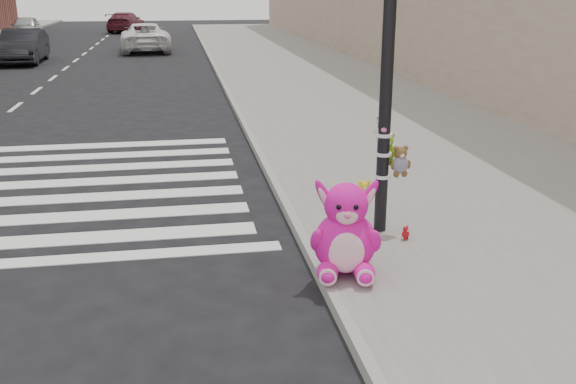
{
  "coord_description": "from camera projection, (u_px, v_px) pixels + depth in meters",
  "views": [
    {
      "loc": [
        0.03,
        -5.9,
        3.26
      ],
      "look_at": [
        1.35,
        1.77,
        0.75
      ],
      "focal_mm": 40.0,
      "sensor_mm": 36.0,
      "label": 1
    }
  ],
  "objects": [
    {
      "name": "curb_edge",
      "position": [
        241.0,
        118.0,
        16.13
      ],
      "size": [
        0.12,
        80.0,
        0.15
      ],
      "primitive_type": "cube",
      "color": "gray",
      "rests_on": "ground"
    },
    {
      "name": "car_white_near",
      "position": [
        145.0,
        37.0,
        32.98
      ],
      "size": [
        2.72,
        5.33,
        1.44
      ],
      "primitive_type": "imported",
      "rotation": [
        0.0,
        0.0,
        3.2
      ],
      "color": "white",
      "rests_on": "ground"
    },
    {
      "name": "sidewalk_near",
      "position": [
        373.0,
        114.0,
        16.69
      ],
      "size": [
        7.0,
        80.0,
        0.14
      ],
      "primitive_type": "cube",
      "color": "slate",
      "rests_on": "ground"
    },
    {
      "name": "red_teddy",
      "position": [
        406.0,
        233.0,
        8.23
      ],
      "size": [
        0.15,
        0.14,
        0.18
      ],
      "primitive_type": null,
      "rotation": [
        0.0,
        0.0,
        0.53
      ],
      "color": "red",
      "rests_on": "sidewalk_near"
    },
    {
      "name": "signal_pole",
      "position": [
        387.0,
        108.0,
        8.11
      ],
      "size": [
        0.68,
        0.5,
        4.0
      ],
      "color": "black",
      "rests_on": "sidewalk_near"
    },
    {
      "name": "pink_bunny",
      "position": [
        345.0,
        235.0,
        7.16
      ],
      "size": [
        0.83,
        0.93,
        1.12
      ],
      "rotation": [
        0.0,
        0.0,
        -0.2
      ],
      "color": "#EA13A2",
      "rests_on": "sidewalk_near"
    },
    {
      "name": "ground",
      "position": [
        187.0,
        321.0,
        6.53
      ],
      "size": [
        120.0,
        120.0,
        0.0
      ],
      "primitive_type": "plane",
      "color": "black",
      "rests_on": "ground"
    },
    {
      "name": "car_maroon_near",
      "position": [
        126.0,
        22.0,
        46.95
      ],
      "size": [
        2.73,
        5.13,
        1.42
      ],
      "primitive_type": "imported",
      "rotation": [
        0.0,
        0.0,
        2.98
      ],
      "color": "maroon",
      "rests_on": "ground"
    },
    {
      "name": "car_silver_deep",
      "position": [
        26.0,
        27.0,
        41.27
      ],
      "size": [
        2.04,
        4.26,
        1.41
      ],
      "primitive_type": "imported",
      "rotation": [
        0.0,
        0.0,
        0.09
      ],
      "color": "#9D9DA1",
      "rests_on": "ground"
    },
    {
      "name": "car_dark_far",
      "position": [
        23.0,
        46.0,
        28.06
      ],
      "size": [
        1.68,
        4.52,
        1.48
      ],
      "primitive_type": "imported",
      "rotation": [
        0.0,
        0.0,
        0.03
      ],
      "color": "black",
      "rests_on": "ground"
    }
  ]
}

